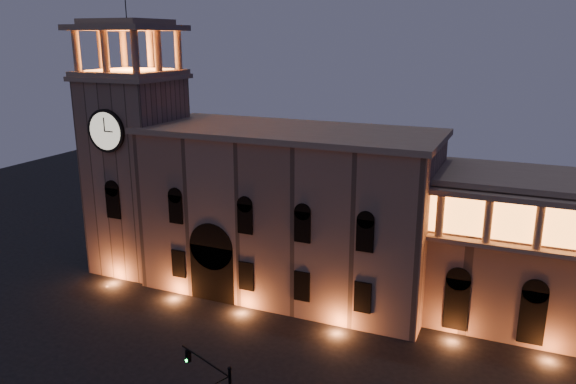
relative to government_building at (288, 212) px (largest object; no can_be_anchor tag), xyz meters
name	(u,v)px	position (x,y,z in m)	size (l,w,h in m)	color
government_building	(288,212)	(0.00, 0.00, 0.00)	(30.80, 12.80, 17.60)	#8E705D
clock_tower	(137,164)	(-18.42, -0.95, 3.73)	(9.80, 9.80, 32.40)	#8E705D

